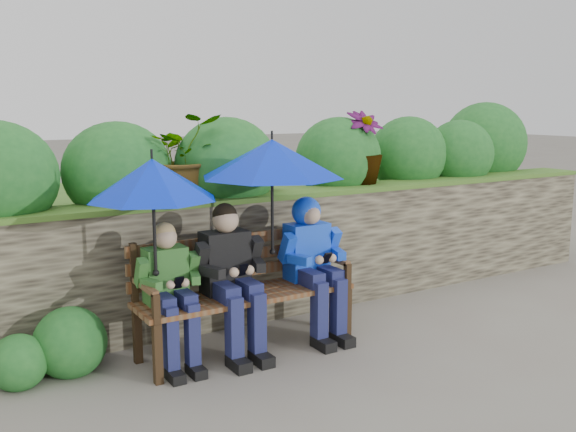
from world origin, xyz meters
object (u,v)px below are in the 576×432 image
park_bench (242,284)px  boy_right (313,255)px  boy_left (170,287)px  umbrella_left (153,179)px  boy_middle (231,273)px  umbrella_right (272,158)px

park_bench → boy_right: boy_right is taller
park_bench → boy_right: bearing=-5.7°
boy_left → boy_right: bearing=0.2°
boy_right → umbrella_left: umbrella_left is taller
boy_middle → boy_right: (0.69, 0.01, 0.04)m
park_bench → boy_left: (-0.56, -0.06, 0.08)m
park_bench → umbrella_left: (-0.66, -0.08, 0.81)m
park_bench → boy_left: bearing=-173.8°
boy_left → boy_middle: (0.44, -0.01, 0.04)m
park_bench → umbrella_left: 1.05m
umbrella_left → umbrella_right: 0.91m
boy_middle → boy_right: boy_middle is taller
park_bench → umbrella_right: bearing=-4.3°
umbrella_left → umbrella_right: (0.91, 0.06, 0.09)m
umbrella_right → boy_left: bearing=-177.0°
umbrella_left → umbrella_right: umbrella_right is taller
boy_left → boy_middle: bearing=-1.2°
boy_left → umbrella_right: (0.81, 0.04, 0.81)m
park_bench → umbrella_right: (0.25, -0.02, 0.90)m
park_bench → boy_left: boy_left is taller
boy_left → umbrella_right: size_ratio=0.94×
boy_right → umbrella_right: 0.81m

